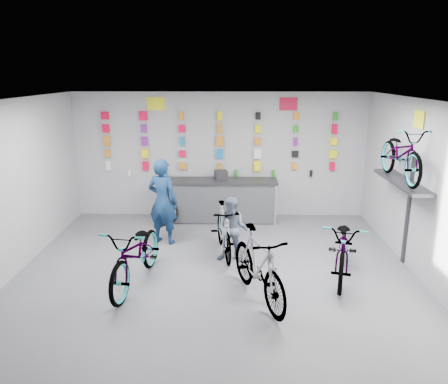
{
  "coord_description": "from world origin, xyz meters",
  "views": [
    {
      "loc": [
        0.26,
        -6.38,
        3.41
      ],
      "look_at": [
        0.14,
        1.4,
        1.29
      ],
      "focal_mm": 35.0,
      "sensor_mm": 36.0,
      "label": 1
    }
  ],
  "objects_px": {
    "clerk": "(163,201)",
    "customer": "(233,230)",
    "bike_center": "(258,266)",
    "bike_right": "(344,247)",
    "bike_left": "(137,254)",
    "bike_service": "(224,230)",
    "counter": "(220,201)"
  },
  "relations": [
    {
      "from": "clerk",
      "to": "customer",
      "type": "relative_size",
      "value": 1.44
    },
    {
      "from": "bike_center",
      "to": "bike_right",
      "type": "distance_m",
      "value": 1.74
    },
    {
      "from": "customer",
      "to": "bike_center",
      "type": "bearing_deg",
      "value": -65.22
    },
    {
      "from": "clerk",
      "to": "bike_left",
      "type": "bearing_deg",
      "value": 106.42
    },
    {
      "from": "bike_left",
      "to": "bike_right",
      "type": "bearing_deg",
      "value": 15.04
    },
    {
      "from": "bike_center",
      "to": "bike_service",
      "type": "relative_size",
      "value": 1.13
    },
    {
      "from": "bike_service",
      "to": "clerk",
      "type": "height_order",
      "value": "clerk"
    },
    {
      "from": "counter",
      "to": "bike_center",
      "type": "xyz_separation_m",
      "value": [
        0.69,
        -3.79,
        0.08
      ]
    },
    {
      "from": "bike_center",
      "to": "customer",
      "type": "xyz_separation_m",
      "value": [
        -0.39,
        1.47,
        0.05
      ]
    },
    {
      "from": "counter",
      "to": "clerk",
      "type": "relative_size",
      "value": 1.52
    },
    {
      "from": "bike_right",
      "to": "bike_service",
      "type": "bearing_deg",
      "value": 172.15
    },
    {
      "from": "bike_center",
      "to": "customer",
      "type": "bearing_deg",
      "value": 84.49
    },
    {
      "from": "customer",
      "to": "bike_right",
      "type": "bearing_deg",
      "value": -7.77
    },
    {
      "from": "bike_center",
      "to": "bike_service",
      "type": "distance_m",
      "value": 1.84
    },
    {
      "from": "bike_center",
      "to": "bike_right",
      "type": "xyz_separation_m",
      "value": [
        1.52,
        0.86,
        -0.04
      ]
    },
    {
      "from": "counter",
      "to": "bike_right",
      "type": "distance_m",
      "value": 3.67
    },
    {
      "from": "bike_service",
      "to": "clerk",
      "type": "distance_m",
      "value": 1.45
    },
    {
      "from": "counter",
      "to": "bike_right",
      "type": "relative_size",
      "value": 1.34
    },
    {
      "from": "bike_center",
      "to": "bike_right",
      "type": "relative_size",
      "value": 0.94
    },
    {
      "from": "counter",
      "to": "bike_service",
      "type": "xyz_separation_m",
      "value": [
        0.13,
        -2.04,
        0.02
      ]
    },
    {
      "from": "bike_right",
      "to": "clerk",
      "type": "xyz_separation_m",
      "value": [
        -3.33,
        1.52,
        0.36
      ]
    },
    {
      "from": "bike_left",
      "to": "bike_service",
      "type": "xyz_separation_m",
      "value": [
        1.41,
        1.26,
        -0.04
      ]
    },
    {
      "from": "bike_left",
      "to": "bike_center",
      "type": "bearing_deg",
      "value": -4.92
    },
    {
      "from": "bike_left",
      "to": "clerk",
      "type": "relative_size",
      "value": 1.17
    },
    {
      "from": "bike_service",
      "to": "clerk",
      "type": "bearing_deg",
      "value": 144.46
    },
    {
      "from": "bike_right",
      "to": "customer",
      "type": "distance_m",
      "value": 2.0
    },
    {
      "from": "counter",
      "to": "customer",
      "type": "height_order",
      "value": "customer"
    },
    {
      "from": "clerk",
      "to": "bike_service",
      "type": "bearing_deg",
      "value": 174.78
    },
    {
      "from": "bike_right",
      "to": "clerk",
      "type": "distance_m",
      "value": 3.68
    },
    {
      "from": "counter",
      "to": "bike_left",
      "type": "distance_m",
      "value": 3.54
    },
    {
      "from": "counter",
      "to": "customer",
      "type": "relative_size",
      "value": 2.19
    },
    {
      "from": "bike_center",
      "to": "bike_service",
      "type": "bearing_deg",
      "value": 87.35
    }
  ]
}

